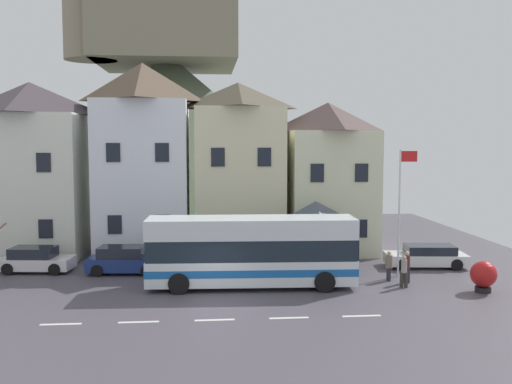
{
  "coord_description": "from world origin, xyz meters",
  "views": [
    {
      "loc": [
        -0.33,
        -24.56,
        7.11
      ],
      "look_at": [
        2.38,
        5.9,
        4.41
      ],
      "focal_mm": 40.16,
      "sensor_mm": 36.0,
      "label": 1
    }
  ],
  "objects_px": {
    "townhouse_01": "(143,159)",
    "townhouse_02": "(238,168)",
    "public_bench": "(340,252)",
    "hilltop_castle": "(167,128)",
    "parked_car_02": "(427,256)",
    "transit_bus": "(251,252)",
    "parked_car_00": "(124,260)",
    "pedestrian_00": "(404,272)",
    "townhouse_00": "(32,169)",
    "pedestrian_01": "(407,265)",
    "townhouse_03": "(327,177)",
    "pedestrian_02": "(389,265)",
    "flagpole": "(401,203)",
    "bus_shelter": "(316,213)",
    "parked_car_01": "(36,260)",
    "harbour_buoy": "(483,275)"
  },
  "relations": [
    {
      "from": "townhouse_03",
      "to": "pedestrian_02",
      "type": "distance_m",
      "value": 9.8
    },
    {
      "from": "townhouse_01",
      "to": "transit_bus",
      "type": "height_order",
      "value": "townhouse_01"
    },
    {
      "from": "bus_shelter",
      "to": "public_bench",
      "type": "bearing_deg",
      "value": 42.1
    },
    {
      "from": "parked_car_00",
      "to": "harbour_buoy",
      "type": "relative_size",
      "value": 2.76
    },
    {
      "from": "transit_bus",
      "to": "parked_car_00",
      "type": "xyz_separation_m",
      "value": [
        -6.62,
        3.55,
        -1.02
      ]
    },
    {
      "from": "bus_shelter",
      "to": "townhouse_02",
      "type": "bearing_deg",
      "value": 129.83
    },
    {
      "from": "townhouse_00",
      "to": "parked_car_00",
      "type": "bearing_deg",
      "value": -42.32
    },
    {
      "from": "townhouse_01",
      "to": "pedestrian_01",
      "type": "height_order",
      "value": "townhouse_01"
    },
    {
      "from": "townhouse_03",
      "to": "transit_bus",
      "type": "distance_m",
      "value": 11.53
    },
    {
      "from": "transit_bus",
      "to": "pedestrian_01",
      "type": "bearing_deg",
      "value": 2.94
    },
    {
      "from": "parked_car_00",
      "to": "pedestrian_00",
      "type": "relative_size",
      "value": 2.6
    },
    {
      "from": "flagpole",
      "to": "pedestrian_01",
      "type": "bearing_deg",
      "value": -94.61
    },
    {
      "from": "public_bench",
      "to": "transit_bus",
      "type": "bearing_deg",
      "value": -134.51
    },
    {
      "from": "townhouse_00",
      "to": "public_bench",
      "type": "bearing_deg",
      "value": -10.2
    },
    {
      "from": "townhouse_00",
      "to": "pedestrian_02",
      "type": "xyz_separation_m",
      "value": [
        20.14,
        -8.73,
        -4.56
      ]
    },
    {
      "from": "transit_bus",
      "to": "harbour_buoy",
      "type": "height_order",
      "value": "transit_bus"
    },
    {
      "from": "bus_shelter",
      "to": "pedestrian_00",
      "type": "bearing_deg",
      "value": -56.33
    },
    {
      "from": "pedestrian_01",
      "to": "flagpole",
      "type": "relative_size",
      "value": 0.24
    },
    {
      "from": "townhouse_03",
      "to": "bus_shelter",
      "type": "bearing_deg",
      "value": -108.74
    },
    {
      "from": "pedestrian_00",
      "to": "harbour_buoy",
      "type": "xyz_separation_m",
      "value": [
        3.45,
        -1.17,
        0.03
      ]
    },
    {
      "from": "parked_car_00",
      "to": "pedestrian_01",
      "type": "height_order",
      "value": "pedestrian_01"
    },
    {
      "from": "townhouse_01",
      "to": "public_bench",
      "type": "height_order",
      "value": "townhouse_01"
    },
    {
      "from": "public_bench",
      "to": "flagpole",
      "type": "relative_size",
      "value": 0.26
    },
    {
      "from": "townhouse_02",
      "to": "bus_shelter",
      "type": "xyz_separation_m",
      "value": [
        4.12,
        -4.94,
        -2.37
      ]
    },
    {
      "from": "townhouse_01",
      "to": "flagpole",
      "type": "bearing_deg",
      "value": -28.35
    },
    {
      "from": "townhouse_03",
      "to": "parked_car_00",
      "type": "xyz_separation_m",
      "value": [
        -12.4,
        -5.94,
        -4.11
      ]
    },
    {
      "from": "public_bench",
      "to": "townhouse_03",
      "type": "bearing_deg",
      "value": 91.54
    },
    {
      "from": "pedestrian_02",
      "to": "public_bench",
      "type": "xyz_separation_m",
      "value": [
        -1.24,
        5.33,
        -0.35
      ]
    },
    {
      "from": "hilltop_castle",
      "to": "parked_car_02",
      "type": "bearing_deg",
      "value": -57.93
    },
    {
      "from": "parked_car_00",
      "to": "pedestrian_02",
      "type": "bearing_deg",
      "value": -7.05
    },
    {
      "from": "parked_car_00",
      "to": "flagpole",
      "type": "relative_size",
      "value": 0.61
    },
    {
      "from": "bus_shelter",
      "to": "pedestrian_02",
      "type": "xyz_separation_m",
      "value": [
        3.1,
        -3.66,
        -2.23
      ]
    },
    {
      "from": "bus_shelter",
      "to": "pedestrian_02",
      "type": "bearing_deg",
      "value": -49.74
    },
    {
      "from": "bus_shelter",
      "to": "parked_car_00",
      "type": "distance_m",
      "value": 10.92
    },
    {
      "from": "townhouse_00",
      "to": "townhouse_01",
      "type": "distance_m",
      "value": 6.96
    },
    {
      "from": "townhouse_01",
      "to": "parked_car_02",
      "type": "bearing_deg",
      "value": -18.78
    },
    {
      "from": "townhouse_02",
      "to": "pedestrian_00",
      "type": "bearing_deg",
      "value": -53.17
    },
    {
      "from": "transit_bus",
      "to": "parked_car_01",
      "type": "relative_size",
      "value": 2.56
    },
    {
      "from": "townhouse_00",
      "to": "pedestrian_01",
      "type": "height_order",
      "value": "townhouse_00"
    },
    {
      "from": "pedestrian_02",
      "to": "townhouse_00",
      "type": "bearing_deg",
      "value": 156.55
    },
    {
      "from": "townhouse_01",
      "to": "townhouse_02",
      "type": "distance_m",
      "value": 6.02
    },
    {
      "from": "hilltop_castle",
      "to": "pedestrian_02",
      "type": "bearing_deg",
      "value": -65.63
    },
    {
      "from": "townhouse_01",
      "to": "bus_shelter",
      "type": "bearing_deg",
      "value": -25.47
    },
    {
      "from": "townhouse_00",
      "to": "bus_shelter",
      "type": "xyz_separation_m",
      "value": [
        17.04,
        -5.07,
        -2.33
      ]
    },
    {
      "from": "transit_bus",
      "to": "pedestrian_00",
      "type": "bearing_deg",
      "value": -3.82
    },
    {
      "from": "townhouse_02",
      "to": "parked_car_01",
      "type": "bearing_deg",
      "value": -156.61
    },
    {
      "from": "townhouse_01",
      "to": "townhouse_02",
      "type": "bearing_deg",
      "value": 1.19
    },
    {
      "from": "transit_bus",
      "to": "flagpole",
      "type": "xyz_separation_m",
      "value": [
        7.99,
        1.52,
        2.17
      ]
    },
    {
      "from": "bus_shelter",
      "to": "pedestrian_01",
      "type": "distance_m",
      "value": 6.1
    },
    {
      "from": "townhouse_02",
      "to": "parked_car_01",
      "type": "height_order",
      "value": "townhouse_02"
    }
  ]
}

